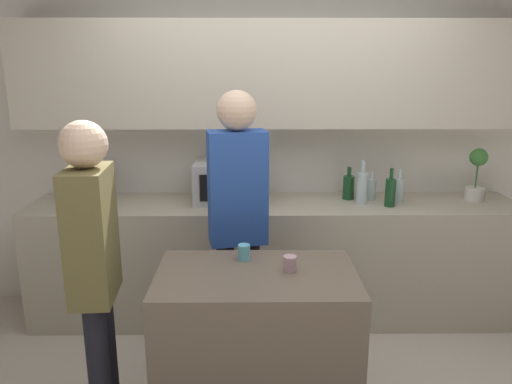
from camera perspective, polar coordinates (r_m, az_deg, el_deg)
The scene contains 15 objects.
back_wall at distance 3.83m, azimuth 2.08°, elevation 9.02°, with size 6.40×0.40×2.70m.
back_counter at distance 3.84m, azimuth 2.11°, elevation -7.76°, with size 3.60×0.62×0.90m.
kitchen_island at distance 2.72m, azimuth 0.06°, elevation -17.95°, with size 1.00×0.62×0.90m.
microwave at distance 3.71m, azimuth -3.00°, elevation 1.19°, with size 0.52×0.39×0.30m.
toaster at distance 3.90m, azimuth -18.20°, elevation 0.25°, with size 0.26×0.16×0.18m.
potted_plant at distance 4.06m, azimuth 23.91°, elevation 1.82°, with size 0.14×0.14×0.39m.
bottle_0 at distance 3.84m, azimuth 10.53°, elevation 0.58°, with size 0.08×0.08×0.25m.
bottle_1 at distance 3.72m, azimuth 12.02°, elevation 0.51°, with size 0.08×0.08×0.32m.
bottle_2 at distance 3.86m, azimuth 13.02°, elevation 0.37°, with size 0.07×0.07×0.22m.
bottle_3 at distance 3.71m, azimuth 15.10°, elevation 0.01°, with size 0.07×0.07×0.28m.
bottle_4 at distance 3.83m, azimuth 16.00°, elevation 0.24°, with size 0.07×0.07×0.25m.
cup_0 at distance 2.52m, azimuth 3.87°, elevation -8.16°, with size 0.07×0.07×0.08m.
cup_1 at distance 2.65m, azimuth -1.39°, elevation -6.90°, with size 0.06×0.06×0.08m.
person_left at distance 2.53m, azimuth -18.06°, elevation -7.52°, with size 0.22×0.35×1.67m.
person_center at distance 2.99m, azimuth -2.11°, elevation -1.99°, with size 0.37×0.25×1.76m.
Camera 1 is at (-0.18, -2.15, 1.92)m, focal length 35.00 mm.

